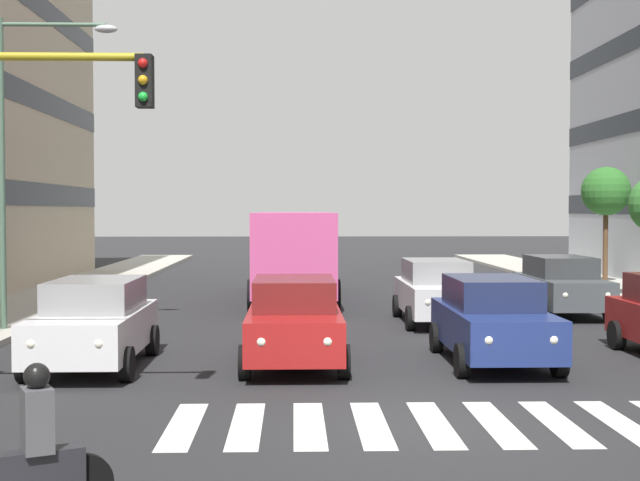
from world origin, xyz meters
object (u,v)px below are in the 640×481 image
at_px(car_row2_1, 436,291).
at_px(street_tree_3, 606,192).
at_px(car_3, 95,322).
at_px(motorcycle_with_rider, 31,456).
at_px(car_2, 294,321).
at_px(bus_behind_traffic, 294,246).
at_px(car_row2_0, 561,285).
at_px(car_1, 492,320).
at_px(street_lamp_right, 20,141).

distance_m(car_row2_1, street_tree_3, 14.09).
height_order(car_3, motorcycle_with_rider, car_3).
distance_m(car_2, bus_behind_traffic, 12.69).
bearing_deg(car_row2_0, car_3, 35.01).
relative_size(car_1, car_row2_0, 1.00).
relative_size(motorcycle_with_rider, street_lamp_right, 0.21).
relative_size(car_1, motorcycle_with_rider, 2.81).
bearing_deg(car_2, motorcycle_with_rider, 73.21).
xyz_separation_m(car_3, bus_behind_traffic, (-3.91, -12.79, 0.97)).
bearing_deg(car_1, car_3, 1.42).
xyz_separation_m(car_1, car_row2_1, (0.10, -6.30, 0.00)).
distance_m(car_3, car_row2_0, 14.36).
height_order(car_row2_1, bus_behind_traffic, bus_behind_traffic).
relative_size(bus_behind_traffic, street_tree_3, 2.26).
distance_m(car_1, car_3, 7.89).
distance_m(car_3, bus_behind_traffic, 13.41).
bearing_deg(street_lamp_right, car_2, 146.30).
height_order(car_row2_0, motorcycle_with_rider, car_row2_0).
bearing_deg(car_1, street_tree_3, -116.20).
xyz_separation_m(car_row2_1, motorcycle_with_rider, (6.50, 15.05, -0.24)).
distance_m(car_1, car_row2_1, 6.31).
height_order(bus_behind_traffic, motorcycle_with_rider, bus_behind_traffic).
bearing_deg(car_1, bus_behind_traffic, -72.46).
relative_size(car_row2_1, street_lamp_right, 0.58).
distance_m(car_1, car_row2_0, 8.93).
bearing_deg(car_1, car_row2_0, -115.68).
distance_m(car_row2_0, street_lamp_right, 15.52).
relative_size(car_3, motorcycle_with_rider, 2.81).
height_order(car_row2_1, street_lamp_right, street_lamp_right).
bearing_deg(car_2, street_lamp_right, -33.70).
relative_size(car_1, street_tree_3, 0.95).
distance_m(car_1, street_lamp_right, 12.24).
bearing_deg(car_3, motorcycle_with_rider, 98.58).
height_order(car_row2_0, street_lamp_right, street_lamp_right).
distance_m(car_1, motorcycle_with_rider, 10.96).
height_order(car_1, street_lamp_right, street_lamp_right).
bearing_deg(bus_behind_traffic, car_2, 90.00).
xyz_separation_m(car_1, car_3, (7.89, 0.20, 0.00)).
relative_size(car_3, bus_behind_traffic, 0.42).
relative_size(motorcycle_with_rider, street_tree_3, 0.34).
bearing_deg(street_lamp_right, car_row2_0, -166.10).
xyz_separation_m(car_row2_1, bus_behind_traffic, (3.88, -6.29, 0.97)).
bearing_deg(motorcycle_with_rider, car_1, -127.03).
bearing_deg(car_2, car_1, -179.13).
xyz_separation_m(car_3, street_tree_3, (-16.32, -17.33, 2.91)).
bearing_deg(street_lamp_right, motorcycle_with_rider, 107.35).
height_order(motorcycle_with_rider, street_tree_3, street_tree_3).
relative_size(bus_behind_traffic, street_lamp_right, 1.38).
relative_size(car_3, street_tree_3, 0.95).
xyz_separation_m(car_3, street_lamp_right, (2.83, -4.63, 3.90)).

